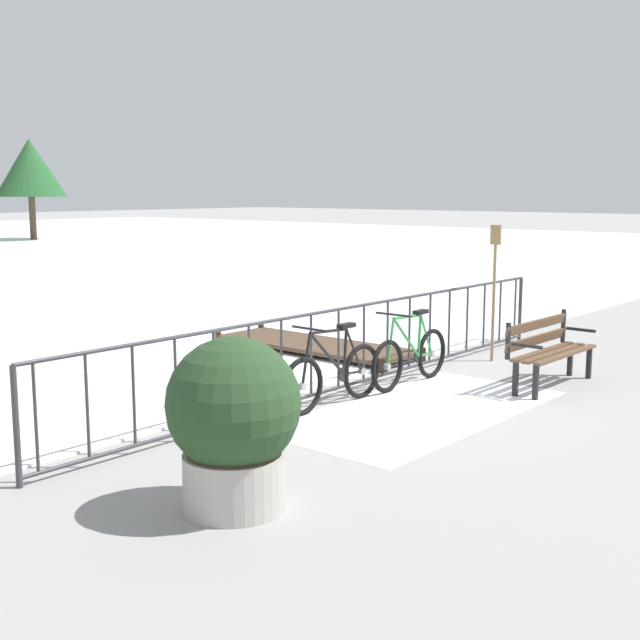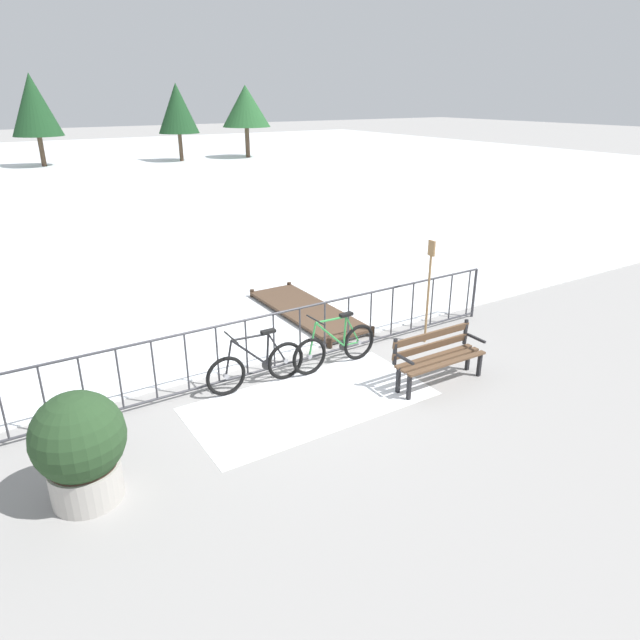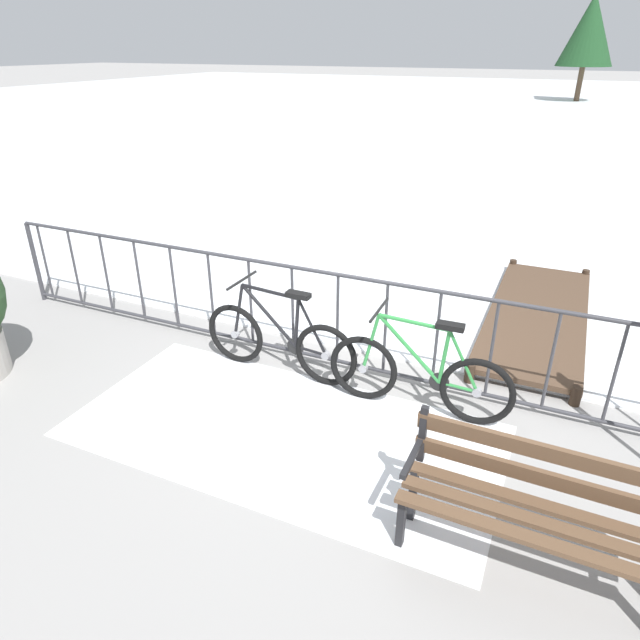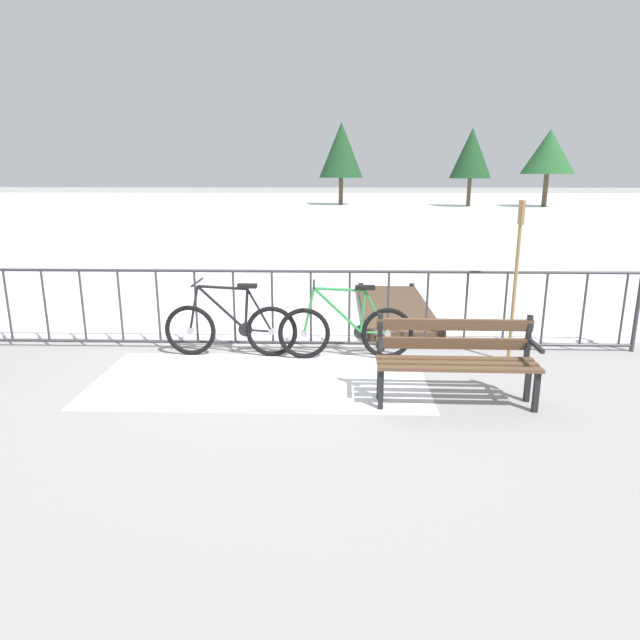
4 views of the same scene
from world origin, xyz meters
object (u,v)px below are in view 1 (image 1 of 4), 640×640
Objects in this scene: park_bench at (548,346)px; planter_with_shrub at (234,420)px; bicycle_near_railing at (333,375)px; bicycle_second at (410,357)px; oar_upright at (494,284)px.

park_bench is 1.17× the size of planter_with_shrub.
bicycle_second is at bearing -2.63° from bicycle_near_railing.
planter_with_shrub is 6.54m from oar_upright.
oar_upright is (3.50, -0.12, 0.77)m from bicycle_near_railing.
park_bench is at bearing -29.03° from bicycle_near_railing.
park_bench is 1.72m from oar_upright.
bicycle_near_railing reaches higher than park_bench.
planter_with_shrub reaches higher than park_bench.
bicycle_near_railing is at bearing 25.49° from planter_with_shrub.
planter_with_shrub reaches higher than bicycle_second.
park_bench is (1.09, -1.35, 0.14)m from bicycle_second.
bicycle_second is 4.57m from planter_with_shrub.
bicycle_second is 1.74m from park_bench.
oar_upright is at bearing 53.75° from park_bench.
bicycle_near_railing is 1.47m from bicycle_second.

